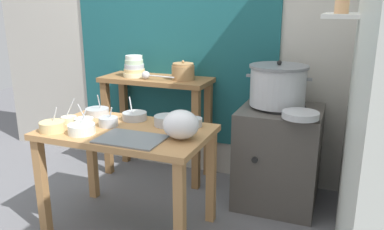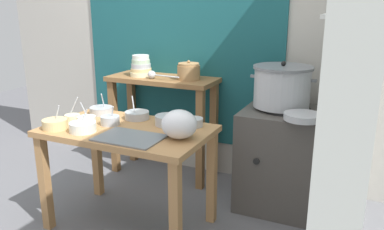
% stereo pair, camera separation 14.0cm
% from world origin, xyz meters
% --- Properties ---
extents(ground_plane, '(9.00, 9.00, 0.00)m').
position_xyz_m(ground_plane, '(0.00, 0.00, 0.00)').
color(ground_plane, slate).
extents(wall_back, '(4.40, 0.12, 2.60)m').
position_xyz_m(wall_back, '(0.08, 1.10, 1.30)').
color(wall_back, '#B2ADA3').
rests_on(wall_back, ground).
extents(wall_right, '(0.30, 3.20, 2.60)m').
position_xyz_m(wall_right, '(1.40, 0.20, 1.30)').
color(wall_right, silver).
rests_on(wall_right, ground).
extents(prep_table, '(1.10, 0.66, 0.72)m').
position_xyz_m(prep_table, '(-0.00, -0.04, 0.61)').
color(prep_table, '#B27F4C').
rests_on(prep_table, ground).
extents(back_shelf_table, '(0.96, 0.40, 0.90)m').
position_xyz_m(back_shelf_table, '(-0.21, 0.83, 0.68)').
color(back_shelf_table, olive).
rests_on(back_shelf_table, ground).
extents(stove_block, '(0.60, 0.61, 0.78)m').
position_xyz_m(stove_block, '(0.89, 0.70, 0.38)').
color(stove_block, '#4C4742').
rests_on(stove_block, ground).
extents(steamer_pot, '(0.48, 0.43, 0.34)m').
position_xyz_m(steamer_pot, '(0.85, 0.72, 0.93)').
color(steamer_pot, '#B7BABF').
rests_on(steamer_pot, stove_block).
extents(clay_pot, '(0.19, 0.19, 0.16)m').
position_xyz_m(clay_pot, '(0.04, 0.83, 0.97)').
color(clay_pot, '#A37A4C').
rests_on(clay_pot, back_shelf_table).
extents(bowl_stack_enamel, '(0.19, 0.19, 0.19)m').
position_xyz_m(bowl_stack_enamel, '(-0.41, 0.80, 0.98)').
color(bowl_stack_enamel, beige).
rests_on(bowl_stack_enamel, back_shelf_table).
extents(ladle, '(0.31, 0.07, 0.07)m').
position_xyz_m(ladle, '(-0.25, 0.73, 0.94)').
color(ladle, '#B7BABF').
rests_on(ladle, back_shelf_table).
extents(serving_tray, '(0.40, 0.28, 0.01)m').
position_xyz_m(serving_tray, '(0.13, -0.21, 0.72)').
color(serving_tray, slate).
rests_on(serving_tray, prep_table).
extents(plastic_bag, '(0.22, 0.21, 0.18)m').
position_xyz_m(plastic_bag, '(0.41, -0.08, 0.81)').
color(plastic_bag, white).
rests_on(plastic_bag, prep_table).
extents(wide_pan, '(0.25, 0.25, 0.04)m').
position_xyz_m(wide_pan, '(1.06, 0.43, 0.80)').
color(wide_pan, '#B7BABF').
rests_on(wide_pan, stove_block).
extents(prep_bowl_0, '(0.13, 0.13, 0.16)m').
position_xyz_m(prep_bowl_0, '(-0.31, -0.07, 0.75)').
color(prep_bowl_0, silver).
rests_on(prep_bowl_0, prep_table).
extents(prep_bowl_1, '(0.13, 0.13, 0.06)m').
position_xyz_m(prep_bowl_1, '(0.38, 0.18, 0.75)').
color(prep_bowl_1, '#B7BABF').
rests_on(prep_bowl_1, prep_table).
extents(prep_bowl_2, '(0.17, 0.17, 0.15)m').
position_xyz_m(prep_bowl_2, '(-0.22, -0.23, 0.75)').
color(prep_bowl_2, silver).
rests_on(prep_bowl_2, prep_table).
extents(prep_bowl_3, '(0.17, 0.17, 0.16)m').
position_xyz_m(prep_bowl_3, '(-0.37, 0.17, 0.75)').
color(prep_bowl_3, '#B7BABF').
rests_on(prep_bowl_3, prep_table).
extents(prep_bowl_4, '(0.13, 0.13, 0.13)m').
position_xyz_m(prep_bowl_4, '(-0.15, -0.03, 0.75)').
color(prep_bowl_4, '#B7BABF').
rests_on(prep_bowl_4, prep_table).
extents(prep_bowl_5, '(0.17, 0.17, 0.16)m').
position_xyz_m(prep_bowl_5, '(-0.06, 0.17, 0.75)').
color(prep_bowl_5, '#B7BABF').
rests_on(prep_bowl_5, prep_table).
extents(prep_bowl_6, '(0.17, 0.17, 0.07)m').
position_xyz_m(prep_bowl_6, '(0.21, 0.13, 0.76)').
color(prep_bowl_6, '#B7BABF').
rests_on(prep_bowl_6, prep_table).
extents(prep_bowl_7, '(0.16, 0.16, 0.16)m').
position_xyz_m(prep_bowl_7, '(-0.42, -0.26, 0.76)').
color(prep_bowl_7, '#E5C684').
rests_on(prep_bowl_7, prep_table).
extents(prep_bowl_8, '(0.11, 0.11, 0.17)m').
position_xyz_m(prep_bowl_8, '(-0.44, -0.07, 0.75)').
color(prep_bowl_8, beige).
rests_on(prep_bowl_8, prep_table).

